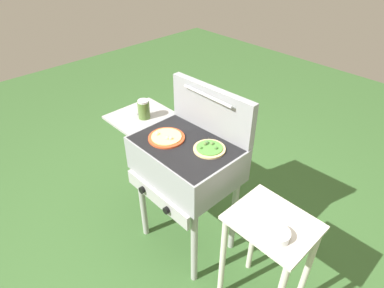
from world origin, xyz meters
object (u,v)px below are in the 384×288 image
grill (185,161)px  pizza_veggie (209,148)px  topping_bowl_near (278,235)px  pizza_cheese (166,137)px  sauce_jar (144,109)px  prep_table (268,247)px

grill → pizza_veggie: (0.16, 0.06, 0.15)m
topping_bowl_near → grill: bearing=174.6°
grill → topping_bowl_near: size_ratio=8.08×
pizza_cheese → topping_bowl_near: size_ratio=1.92×
sauce_jar → topping_bowl_near: size_ratio=1.11×
pizza_veggie → topping_bowl_near: (0.59, -0.13, -0.15)m
sauce_jar → prep_table: size_ratio=0.18×
sauce_jar → pizza_veggie: bearing=5.7°
pizza_cheese → sauce_jar: (-0.30, 0.05, 0.06)m
pizza_cheese → pizza_veggie: size_ratio=1.19×
pizza_cheese → sauce_jar: bearing=169.8°
prep_table → topping_bowl_near: size_ratio=6.26×
prep_table → pizza_cheese: bearing=-175.9°
sauce_jar → prep_table: (1.08, 0.00, -0.43)m
grill → topping_bowl_near: (0.75, -0.07, 0.01)m
prep_table → topping_bowl_near: topping_bowl_near is taller
pizza_veggie → prep_table: (0.52, -0.05, -0.38)m
sauce_jar → prep_table: sauce_jar is taller
topping_bowl_near → pizza_veggie: bearing=167.7°
pizza_cheese → pizza_veggie: (0.26, 0.11, 0.00)m
grill → pizza_cheese: bearing=-154.4°
topping_bowl_near → sauce_jar: bearing=176.4°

